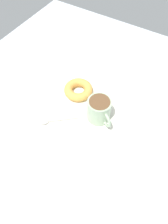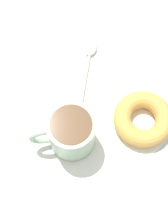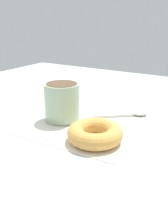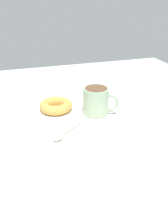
# 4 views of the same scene
# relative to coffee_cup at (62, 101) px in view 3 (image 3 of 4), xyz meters

# --- Properties ---
(ground_plane) EXTENTS (1.20, 1.20, 0.02)m
(ground_plane) POSITION_rel_coffee_cup_xyz_m (0.02, 0.01, -0.06)
(ground_plane) COLOR #B2BCC6
(napkin) EXTENTS (0.29, 0.29, 0.00)m
(napkin) POSITION_rel_coffee_cup_xyz_m (0.05, 0.02, -0.05)
(napkin) COLOR white
(napkin) RESTS_ON ground_plane
(coffee_cup) EXTENTS (0.11, 0.08, 0.09)m
(coffee_cup) POSITION_rel_coffee_cup_xyz_m (0.00, 0.00, 0.00)
(coffee_cup) COLOR #9EB793
(coffee_cup) RESTS_ON napkin
(donut) EXTENTS (0.11, 0.11, 0.03)m
(donut) POSITION_rel_coffee_cup_xyz_m (0.12, -0.06, -0.03)
(donut) COLOR gold
(donut) RESTS_ON napkin
(spoon) EXTENTS (0.12, 0.10, 0.01)m
(spoon) POSITION_rel_coffee_cup_xyz_m (0.14, 0.11, -0.04)
(spoon) COLOR #B7B2A8
(spoon) RESTS_ON napkin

